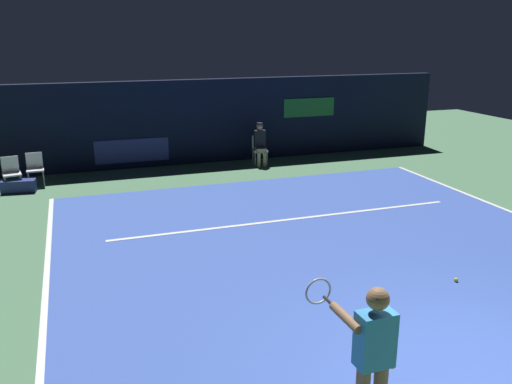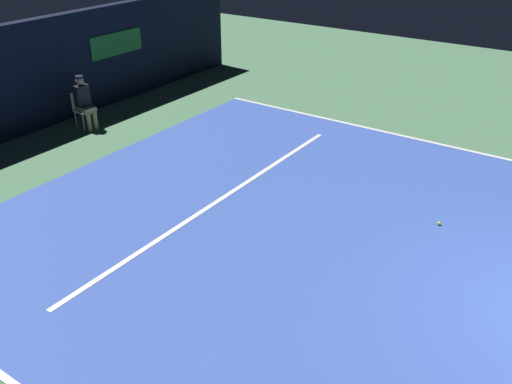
% 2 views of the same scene
% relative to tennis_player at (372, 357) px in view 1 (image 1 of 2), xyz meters
% --- Properties ---
extents(ground_plane, '(30.74, 30.74, 0.00)m').
position_rel_tennis_player_xyz_m(ground_plane, '(1.85, 4.66, -0.99)').
color(ground_plane, '#4C7A56').
extents(court_surface, '(10.12, 10.29, 0.01)m').
position_rel_tennis_player_xyz_m(court_surface, '(1.85, 4.66, -0.98)').
color(court_surface, '#3856B2').
rests_on(court_surface, ground).
extents(line_sideline_right, '(0.10, 10.29, 0.01)m').
position_rel_tennis_player_xyz_m(line_sideline_right, '(-3.16, 4.66, -0.97)').
color(line_sideline_right, white).
rests_on(line_sideline_right, court_surface).
extents(line_service, '(7.89, 0.10, 0.01)m').
position_rel_tennis_player_xyz_m(line_service, '(1.85, 6.46, -0.97)').
color(line_service, white).
rests_on(line_service, court_surface).
extents(back_wall, '(15.50, 0.33, 2.60)m').
position_rel_tennis_player_xyz_m(back_wall, '(1.85, 12.54, 0.31)').
color(back_wall, black).
rests_on(back_wall, ground).
extents(tennis_player, '(0.63, 0.92, 1.73)m').
position_rel_tennis_player_xyz_m(tennis_player, '(0.00, 0.00, 0.00)').
color(tennis_player, '#8C6647').
rests_on(tennis_player, ground).
extents(line_judge_on_chair, '(0.49, 0.56, 1.32)m').
position_rel_tennis_player_xyz_m(line_judge_on_chair, '(2.93, 11.51, -0.30)').
color(line_judge_on_chair, white).
rests_on(line_judge_on_chair, ground).
extents(courtside_chair_near, '(0.50, 0.48, 0.88)m').
position_rel_tennis_player_xyz_m(courtside_chair_near, '(-4.11, 11.02, -0.49)').
color(courtside_chair_near, white).
rests_on(courtside_chair_near, ground).
extents(courtside_chair_far, '(0.46, 0.43, 0.88)m').
position_rel_tennis_player_xyz_m(courtside_chair_far, '(-3.55, 11.32, -0.49)').
color(courtside_chair_far, white).
rests_on(courtside_chair_far, ground).
extents(tennis_ball, '(0.07, 0.07, 0.07)m').
position_rel_tennis_player_xyz_m(tennis_ball, '(3.27, 2.71, -0.94)').
color(tennis_ball, '#CCE033').
rests_on(tennis_ball, court_surface).
extents(equipment_bag, '(0.87, 0.42, 0.32)m').
position_rel_tennis_player_xyz_m(equipment_bag, '(-3.96, 10.76, -0.83)').
color(equipment_bag, navy).
rests_on(equipment_bag, ground).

